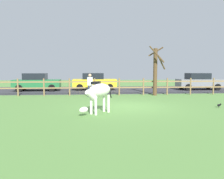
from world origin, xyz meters
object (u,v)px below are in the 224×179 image
object	(u,v)px
crow_on_grass	(219,105)
parked_car_green	(37,82)
bare_tree	(156,70)
parked_car_grey	(199,81)
zebra	(99,92)
parked_car_yellow	(94,81)
visitor_near_fence	(90,84)

from	to	relation	value
crow_on_grass	parked_car_green	distance (m)	14.79
bare_tree	parked_car_grey	bearing A→B (deg)	35.66
zebra	parked_car_yellow	world-z (taller)	parked_car_yellow
bare_tree	zebra	distance (m)	7.86
visitor_near_fence	parked_car_grey	bearing A→B (deg)	23.04
parked_car_green	bare_tree	bearing A→B (deg)	-22.12
visitor_near_fence	parked_car_green	bearing A→B (deg)	137.11
crow_on_grass	parked_car_yellow	xyz separation A→B (m)	(-6.30, 9.95, 0.72)
zebra	parked_car_grey	size ratio (longest dim) A/B	0.38
parked_car_yellow	parked_car_grey	size ratio (longest dim) A/B	1.00
visitor_near_fence	parked_car_yellow	bearing A→B (deg)	86.54
crow_on_grass	parked_car_green	bearing A→B (deg)	140.58
zebra	parked_car_green	size ratio (longest dim) A/B	0.37
parked_car_green	visitor_near_fence	xyz separation A→B (m)	(4.80, -4.46, 0.06)
bare_tree	visitor_near_fence	distance (m)	4.98
crow_on_grass	bare_tree	bearing A→B (deg)	107.83
bare_tree	parked_car_green	xyz separation A→B (m)	(-9.65, 3.92, -1.05)
crow_on_grass	visitor_near_fence	bearing A→B (deg)	143.33
parked_car_grey	visitor_near_fence	xyz separation A→B (m)	(-10.08, -4.29, 0.06)
parked_car_grey	parked_car_green	world-z (taller)	same
bare_tree	visitor_near_fence	size ratio (longest dim) A/B	2.23
parked_car_yellow	parked_car_green	bearing A→B (deg)	-173.65
zebra	visitor_near_fence	bearing A→B (deg)	94.66
parked_car_grey	parked_car_yellow	bearing A→B (deg)	175.68
parked_car_yellow	parked_car_grey	xyz separation A→B (m)	(9.78, -0.74, 0.00)
zebra	parked_car_green	world-z (taller)	parked_car_green
crow_on_grass	parked_car_grey	size ratio (longest dim) A/B	0.05
bare_tree	visitor_near_fence	bearing A→B (deg)	-173.70
parked_car_grey	bare_tree	bearing A→B (deg)	-144.34
bare_tree	parked_car_yellow	world-z (taller)	bare_tree
parked_car_yellow	parked_car_grey	world-z (taller)	same
bare_tree	parked_car_green	bearing A→B (deg)	157.88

